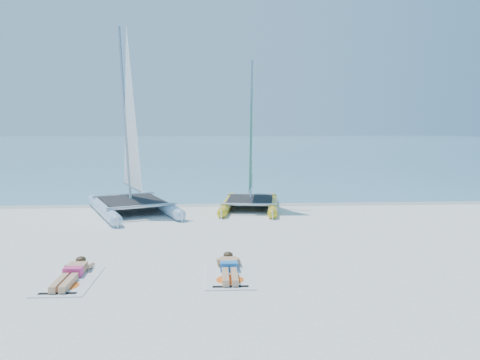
{
  "coord_description": "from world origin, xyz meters",
  "views": [
    {
      "loc": [
        0.1,
        -12.9,
        3.12
      ],
      "look_at": [
        0.88,
        1.2,
        1.45
      ],
      "focal_mm": 35.0,
      "sensor_mm": 36.0,
      "label": 1
    }
  ],
  "objects_px": {
    "catamaran_blue": "(130,154)",
    "sunbather_a": "(73,272)",
    "catamaran_yellow": "(251,159)",
    "towel_a": "(70,281)",
    "towel_b": "(229,275)",
    "sunbather_b": "(229,267)"
  },
  "relations": [
    {
      "from": "towel_b",
      "to": "sunbather_b",
      "type": "bearing_deg",
      "value": 90.0
    },
    {
      "from": "catamaran_yellow",
      "to": "sunbather_a",
      "type": "xyz_separation_m",
      "value": [
        -4.3,
        -8.22,
        -1.7
      ]
    },
    {
      "from": "catamaran_blue",
      "to": "towel_b",
      "type": "height_order",
      "value": "catamaran_blue"
    },
    {
      "from": "sunbather_a",
      "to": "catamaran_yellow",
      "type": "bearing_deg",
      "value": 62.4
    },
    {
      "from": "catamaran_blue",
      "to": "towel_a",
      "type": "xyz_separation_m",
      "value": [
        0.08,
        -7.58,
        -2.07
      ]
    },
    {
      "from": "catamaran_blue",
      "to": "sunbather_b",
      "type": "distance_m",
      "value": 8.15
    },
    {
      "from": "catamaran_yellow",
      "to": "towel_b",
      "type": "xyz_separation_m",
      "value": [
        -1.09,
        -8.22,
        -1.81
      ]
    },
    {
      "from": "catamaran_yellow",
      "to": "sunbather_b",
      "type": "distance_m",
      "value": 8.28
    },
    {
      "from": "catamaran_blue",
      "to": "sunbather_a",
      "type": "relative_size",
      "value": 4.04
    },
    {
      "from": "sunbather_a",
      "to": "sunbather_b",
      "type": "relative_size",
      "value": 1.0
    },
    {
      "from": "towel_a",
      "to": "towel_b",
      "type": "distance_m",
      "value": 3.22
    },
    {
      "from": "towel_b",
      "to": "towel_a",
      "type": "bearing_deg",
      "value": -176.52
    },
    {
      "from": "towel_a",
      "to": "sunbather_b",
      "type": "distance_m",
      "value": 3.24
    },
    {
      "from": "catamaran_blue",
      "to": "towel_a",
      "type": "bearing_deg",
      "value": -112.2
    },
    {
      "from": "towel_a",
      "to": "towel_b",
      "type": "height_order",
      "value": "same"
    },
    {
      "from": "catamaran_yellow",
      "to": "towel_b",
      "type": "relative_size",
      "value": 3.13
    },
    {
      "from": "catamaran_yellow",
      "to": "sunbather_b",
      "type": "bearing_deg",
      "value": -90.26
    },
    {
      "from": "catamaran_blue",
      "to": "sunbather_a",
      "type": "bearing_deg",
      "value": -112.19
    },
    {
      "from": "towel_b",
      "to": "sunbather_b",
      "type": "relative_size",
      "value": 1.07
    },
    {
      "from": "towel_a",
      "to": "towel_b",
      "type": "relative_size",
      "value": 1.0
    },
    {
      "from": "sunbather_a",
      "to": "sunbather_b",
      "type": "bearing_deg",
      "value": 3.48
    },
    {
      "from": "catamaran_yellow",
      "to": "sunbather_a",
      "type": "height_order",
      "value": "catamaran_yellow"
    }
  ]
}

